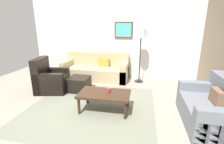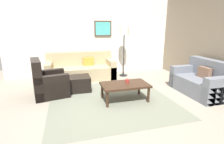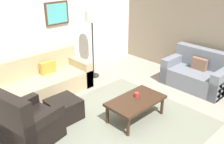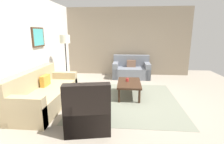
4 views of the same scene
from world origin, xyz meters
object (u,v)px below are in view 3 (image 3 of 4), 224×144
object	(u,v)px
armchair_leather	(27,126)
framed_artwork	(57,13)
couch_loveseat	(198,74)
lamp_standing	(92,23)
cup	(137,95)
ottoman	(64,109)
coffee_table	(136,102)
couch_main	(39,82)

from	to	relation	value
armchair_leather	framed_artwork	bearing A→B (deg)	44.30
couch_loveseat	lamp_standing	distance (m)	2.83
cup	lamp_standing	size ratio (longest dim) A/B	0.05
ottoman	cup	xyz separation A→B (m)	(1.06, -0.89, 0.26)
ottoman	coffee_table	xyz separation A→B (m)	(0.97, -0.94, 0.16)
ottoman	couch_main	bearing A→B (deg)	82.82
framed_artwork	coffee_table	bearing A→B (deg)	-91.36
ottoman	coffee_table	bearing A→B (deg)	-44.08
lamp_standing	armchair_leather	bearing A→B (deg)	-152.91
coffee_table	framed_artwork	distance (m)	2.89
couch_loveseat	armchair_leather	world-z (taller)	armchair_leather
couch_main	armchair_leather	xyz separation A→B (m)	(-0.97, -1.38, 0.01)
ottoman	lamp_standing	bearing A→B (deg)	33.68
couch_loveseat	armchair_leather	size ratio (longest dim) A/B	1.52
coffee_table	couch_loveseat	bearing A→B (deg)	-2.94
couch_main	couch_loveseat	distance (m)	3.73
armchair_leather	ottoman	bearing A→B (deg)	11.10
couch_main	ottoman	distance (m)	1.23
coffee_table	framed_artwork	xyz separation A→B (m)	(0.06, 2.59, 1.29)
cup	couch_loveseat	bearing A→B (deg)	-4.56
couch_main	lamp_standing	bearing A→B (deg)	-4.40
couch_main	couch_loveseat	bearing A→B (deg)	-37.54
ottoman	lamp_standing	distance (m)	2.32
couch_main	framed_artwork	world-z (taller)	framed_artwork
ottoman	coffee_table	size ratio (longest dim) A/B	0.51
armchair_leather	couch_main	bearing A→B (deg)	54.94
couch_main	coffee_table	distance (m)	2.31
lamp_standing	framed_artwork	distance (m)	0.86
lamp_standing	framed_artwork	size ratio (longest dim) A/B	2.77
ottoman	cup	distance (m)	1.40
couch_main	ottoman	world-z (taller)	couch_main
couch_loveseat	armchair_leather	xyz separation A→B (m)	(-3.92, 0.89, 0.01)
couch_main	armchair_leather	size ratio (longest dim) A/B	2.34
coffee_table	framed_artwork	size ratio (longest dim) A/B	1.78
ottoman	armchair_leather	bearing A→B (deg)	-168.90
coffee_table	cup	distance (m)	0.14
armchair_leather	ottoman	size ratio (longest dim) A/B	1.70
couch_loveseat	coffee_table	bearing A→B (deg)	177.06
armchair_leather	coffee_table	xyz separation A→B (m)	(1.79, -0.78, 0.05)
couch_main	armchair_leather	distance (m)	1.68
cup	lamp_standing	world-z (taller)	lamp_standing
couch_main	cup	size ratio (longest dim) A/B	23.98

